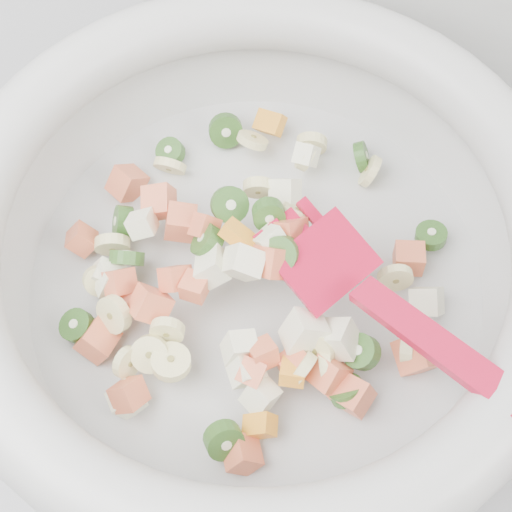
% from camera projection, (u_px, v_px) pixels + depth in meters
% --- Properties ---
extents(counter, '(2.00, 0.60, 0.90)m').
position_uv_depth(counter, '(255.00, 452.00, 0.94)').
color(counter, gray).
rests_on(counter, ground).
extents(mixing_bowl, '(0.46, 0.43, 0.13)m').
position_uv_depth(mixing_bowl, '(256.00, 246.00, 0.49)').
color(mixing_bowl, '#BBBBB9').
rests_on(mixing_bowl, counter).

